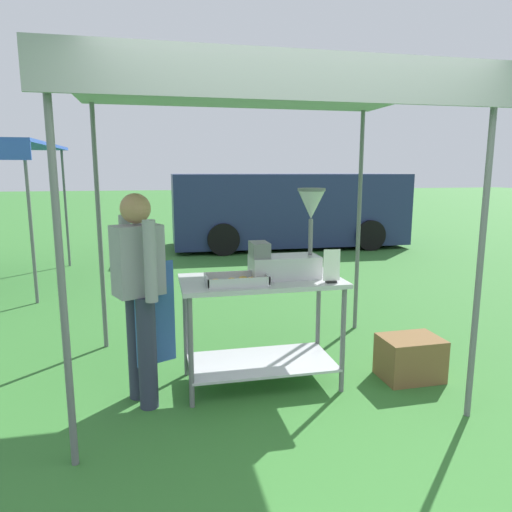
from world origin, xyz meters
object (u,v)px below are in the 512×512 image
at_px(supply_crate, 410,358).
at_px(van_navy, 288,209).
at_px(donut_cart, 261,310).
at_px(vendor, 140,289).
at_px(donut_tray, 237,281).
at_px(stall_canopy, 259,95).
at_px(donut_fryer, 290,248).
at_px(menu_sign, 332,268).

bearing_deg(supply_crate, van_navy, 82.19).
bearing_deg(donut_cart, vendor, -172.52).
bearing_deg(supply_crate, donut_tray, 177.56).
bearing_deg(vendor, van_navy, 65.67).
xyz_separation_m(vendor, supply_crate, (2.23, -0.06, -0.72)).
height_order(stall_canopy, supply_crate, stall_canopy).
xyz_separation_m(donut_cart, donut_fryer, (0.24, 0.01, 0.51)).
height_order(stall_canopy, donut_tray, stall_canopy).
bearing_deg(menu_sign, stall_canopy, 145.87).
xyz_separation_m(donut_fryer, supply_crate, (1.03, -0.19, -0.96)).
bearing_deg(van_navy, menu_sign, -103.60).
bearing_deg(donut_fryer, vendor, -173.53).
bearing_deg(donut_tray, stall_canopy, 44.50).
height_order(menu_sign, vendor, vendor).
height_order(vendor, van_navy, van_navy).
xyz_separation_m(donut_cart, van_navy, (2.25, 6.97, 0.24)).
relative_size(donut_tray, van_navy, 0.09).
xyz_separation_m(stall_canopy, donut_tray, (-0.22, -0.22, -1.42)).
relative_size(stall_canopy, supply_crate, 5.74).
xyz_separation_m(donut_tray, donut_fryer, (0.46, 0.13, 0.22)).
distance_m(menu_sign, vendor, 1.47).
bearing_deg(stall_canopy, donut_cart, -90.00).
bearing_deg(donut_fryer, stall_canopy, 159.66).
distance_m(donut_cart, menu_sign, 0.68).
xyz_separation_m(donut_fryer, menu_sign, (0.27, -0.26, -0.13)).
height_order(donut_cart, van_navy, van_navy).
bearing_deg(van_navy, donut_tray, -109.24).
height_order(menu_sign, supply_crate, menu_sign).
bearing_deg(supply_crate, donut_fryer, 169.41).
relative_size(donut_cart, donut_tray, 2.73).
bearing_deg(donut_fryer, van_navy, 73.86).
relative_size(menu_sign, van_navy, 0.05).
relative_size(donut_cart, vendor, 0.81).
bearing_deg(supply_crate, donut_cart, 171.81).
height_order(vendor, supply_crate, vendor).
bearing_deg(menu_sign, donut_cart, 154.20).
distance_m(stall_canopy, vendor, 1.75).
bearing_deg(stall_canopy, vendor, -166.81).
bearing_deg(vendor, supply_crate, -1.48).
bearing_deg(van_navy, vendor, -114.33).
relative_size(vendor, van_navy, 0.30).
bearing_deg(donut_tray, donut_cart, 28.30).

